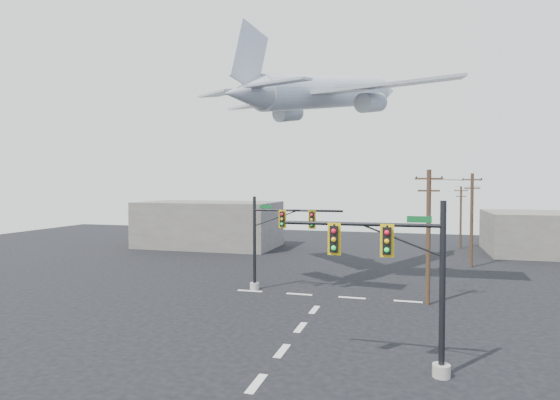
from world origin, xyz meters
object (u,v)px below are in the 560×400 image
(utility_pole_c, at_px, (461,216))
(airliner, at_px, (328,93))
(utility_pole_a, at_px, (428,234))
(signal_mast_near, at_px, (406,281))
(signal_mast_far, at_px, (273,240))
(utility_pole_b, at_px, (472,218))

(utility_pole_c, distance_m, airliner, 30.03)
(airliner, bearing_deg, utility_pole_a, -104.85)
(signal_mast_near, distance_m, airliner, 23.97)
(signal_mast_near, distance_m, utility_pole_a, 12.79)
(airliner, bearing_deg, signal_mast_far, 173.55)
(signal_mast_near, bearing_deg, airliner, 109.76)
(signal_mast_far, distance_m, utility_pole_c, 34.00)
(signal_mast_near, distance_m, utility_pole_c, 43.93)
(utility_pole_c, bearing_deg, signal_mast_near, -91.98)
(signal_mast_near, xyz_separation_m, airliner, (-6.97, 19.40, 12.22))
(utility_pole_c, height_order, airliner, airliner)
(utility_pole_a, bearing_deg, signal_mast_near, -92.34)
(signal_mast_far, height_order, utility_pole_a, utility_pole_a)
(signal_mast_far, relative_size, utility_pole_a, 0.79)
(utility_pole_a, height_order, utility_pole_c, utility_pole_a)
(signal_mast_near, relative_size, utility_pole_a, 0.82)
(signal_mast_near, bearing_deg, utility_pole_a, 84.09)
(utility_pole_c, bearing_deg, airliner, -112.57)
(signal_mast_far, xyz_separation_m, utility_pole_a, (11.61, -1.08, 0.92))
(signal_mast_near, height_order, utility_pole_b, utility_pole_b)
(signal_mast_far, height_order, utility_pole_b, utility_pole_b)
(airliner, bearing_deg, utility_pole_c, -4.64)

